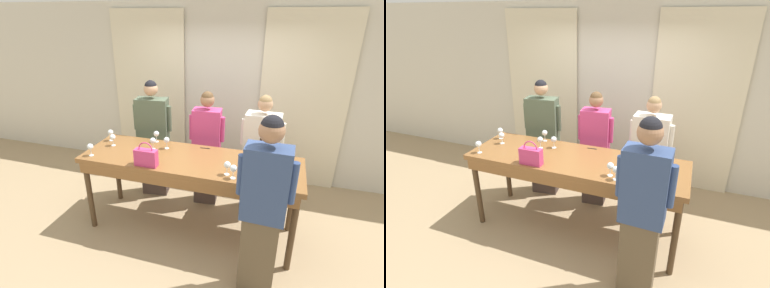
% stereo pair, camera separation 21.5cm
% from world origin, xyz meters
% --- Properties ---
extents(ground_plane, '(18.00, 18.00, 0.00)m').
position_xyz_m(ground_plane, '(0.00, 0.00, 0.00)').
color(ground_plane, tan).
extents(wall_back, '(12.00, 0.06, 2.80)m').
position_xyz_m(wall_back, '(0.00, 1.70, 1.40)').
color(wall_back, beige).
rests_on(wall_back, ground_plane).
extents(curtain_panel_left, '(1.27, 0.03, 2.69)m').
position_xyz_m(curtain_panel_left, '(-1.26, 1.64, 1.34)').
color(curtain_panel_left, beige).
rests_on(curtain_panel_left, ground_plane).
extents(curtain_panel_right, '(1.27, 0.03, 2.69)m').
position_xyz_m(curtain_panel_right, '(1.26, 1.64, 1.34)').
color(curtain_panel_right, beige).
rests_on(curtain_panel_right, ground_plane).
extents(tasting_bar, '(2.62, 0.83, 1.02)m').
position_xyz_m(tasting_bar, '(0.00, -0.02, 0.93)').
color(tasting_bar, brown).
rests_on(tasting_bar, ground_plane).
extents(wine_bottle, '(0.07, 0.07, 0.33)m').
position_xyz_m(wine_bottle, '(0.80, 0.05, 1.15)').
color(wine_bottle, black).
rests_on(wine_bottle, tasting_bar).
extents(handbag, '(0.26, 0.10, 0.29)m').
position_xyz_m(handbag, '(-0.41, -0.32, 1.13)').
color(handbag, '#C63870').
rests_on(handbag, tasting_bar).
extents(wine_glass_front_left, '(0.07, 0.07, 0.15)m').
position_xyz_m(wine_glass_front_left, '(-1.17, -0.29, 1.13)').
color(wine_glass_front_left, white).
rests_on(wine_glass_front_left, tasting_bar).
extents(wine_glass_front_mid, '(0.07, 0.07, 0.15)m').
position_xyz_m(wine_glass_front_mid, '(0.91, 0.36, 1.13)').
color(wine_glass_front_mid, white).
rests_on(wine_glass_front_mid, tasting_bar).
extents(wine_glass_front_right, '(0.07, 0.07, 0.15)m').
position_xyz_m(wine_glass_front_right, '(0.57, -0.32, 1.13)').
color(wine_glass_front_right, white).
rests_on(wine_glass_front_right, tasting_bar).
extents(wine_glass_center_left, '(0.07, 0.07, 0.15)m').
position_xyz_m(wine_glass_center_left, '(-1.07, 0.06, 1.13)').
color(wine_glass_center_left, white).
rests_on(wine_glass_center_left, tasting_bar).
extents(wine_glass_center_mid, '(0.07, 0.07, 0.15)m').
position_xyz_m(wine_glass_center_mid, '(-0.58, 0.34, 1.14)').
color(wine_glass_center_mid, white).
rests_on(wine_glass_center_mid, tasting_bar).
extents(wine_glass_center_right, '(0.07, 0.07, 0.15)m').
position_xyz_m(wine_glass_center_right, '(-1.19, 0.20, 1.14)').
color(wine_glass_center_right, white).
rests_on(wine_glass_center_right, tasting_bar).
extents(wine_glass_back_left, '(0.07, 0.07, 0.15)m').
position_xyz_m(wine_glass_back_left, '(0.74, -0.35, 1.13)').
color(wine_glass_back_left, white).
rests_on(wine_glass_back_left, tasting_bar).
extents(wine_glass_back_mid, '(0.07, 0.07, 0.15)m').
position_xyz_m(wine_glass_back_mid, '(-0.37, 0.18, 1.14)').
color(wine_glass_back_mid, white).
rests_on(wine_glass_back_mid, tasting_bar).
extents(wine_glass_back_right, '(0.07, 0.07, 0.15)m').
position_xyz_m(wine_glass_back_right, '(0.50, -0.26, 1.14)').
color(wine_glass_back_right, white).
rests_on(wine_glass_back_right, tasting_bar).
extents(wine_glass_near_host, '(0.07, 0.07, 0.15)m').
position_xyz_m(wine_glass_near_host, '(-0.53, 0.11, 1.13)').
color(wine_glass_near_host, white).
rests_on(wine_glass_near_host, tasting_bar).
extents(pen, '(0.12, 0.02, 0.01)m').
position_xyz_m(pen, '(0.10, 0.33, 1.03)').
color(pen, black).
rests_on(pen, tasting_bar).
extents(guest_olive_jacket, '(0.56, 0.29, 1.77)m').
position_xyz_m(guest_olive_jacket, '(-0.78, 0.68, 0.90)').
color(guest_olive_jacket, '#473833').
rests_on(guest_olive_jacket, ground_plane).
extents(guest_pink_top, '(0.50, 0.27, 1.68)m').
position_xyz_m(guest_pink_top, '(0.03, 0.68, 0.86)').
color(guest_pink_top, '#473833').
rests_on(guest_pink_top, ground_plane).
extents(guest_cream_sweater, '(0.56, 0.29, 1.68)m').
position_xyz_m(guest_cream_sweater, '(0.77, 0.68, 0.84)').
color(guest_cream_sweater, '#473833').
rests_on(guest_cream_sweater, ground_plane).
extents(host_pouring, '(0.51, 0.24, 1.87)m').
position_xyz_m(host_pouring, '(0.92, -0.71, 0.98)').
color(host_pouring, brown).
rests_on(host_pouring, ground_plane).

